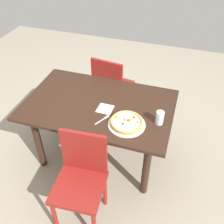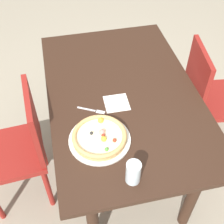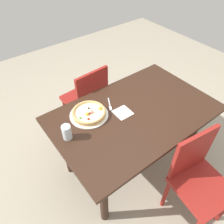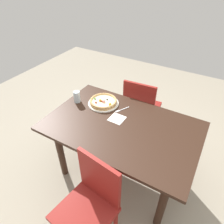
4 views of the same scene
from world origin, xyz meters
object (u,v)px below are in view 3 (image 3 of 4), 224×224
object	(u,v)px
chair_near	(87,99)
drinking_glass	(67,132)
dining_table	(134,121)
napkin	(123,112)
pizza	(89,113)
plate	(89,115)
fork	(110,105)
chair_far	(198,178)

from	to	relation	value
chair_near	drinking_glass	distance (m)	0.82
dining_table	napkin	size ratio (longest dim) A/B	10.03
pizza	plate	bearing A→B (deg)	-61.10
dining_table	chair_near	bearing A→B (deg)	-83.24
plate	napkin	world-z (taller)	plate
dining_table	napkin	world-z (taller)	napkin
plate	fork	size ratio (longest dim) A/B	2.12
dining_table	chair_far	world-z (taller)	chair_far
chair_far	napkin	bearing A→B (deg)	-68.79
chair_near	plate	bearing A→B (deg)	-122.67
chair_far	pizza	xyz separation A→B (m)	(0.42, -0.87, 0.28)
pizza	fork	xyz separation A→B (m)	(-0.21, 0.00, -0.03)
chair_near	chair_far	xyz separation A→B (m)	(-0.17, 1.33, 0.00)
fork	chair_far	bearing A→B (deg)	41.36
chair_near	fork	size ratio (longest dim) A/B	5.80
drinking_glass	fork	bearing A→B (deg)	-167.89
chair_near	fork	world-z (taller)	chair_near
plate	chair_far	bearing A→B (deg)	115.61
napkin	drinking_glass	bearing A→B (deg)	-4.58
chair_near	napkin	bearing A→B (deg)	-94.48
plate	napkin	distance (m)	0.29
chair_near	plate	distance (m)	0.58
chair_near	plate	world-z (taller)	chair_near
chair_far	plate	distance (m)	1.00
dining_table	chair_far	size ratio (longest dim) A/B	1.58
dining_table	pizza	distance (m)	0.41
chair_far	fork	distance (m)	0.92
pizza	fork	size ratio (longest dim) A/B	1.86
chair_near	napkin	size ratio (longest dim) A/B	6.34
chair_far	fork	size ratio (longest dim) A/B	5.80
plate	pizza	distance (m)	0.03
plate	pizza	size ratio (longest dim) A/B	1.14
dining_table	pizza	world-z (taller)	pizza
dining_table	chair_far	bearing A→B (deg)	97.45
chair_near	pizza	xyz separation A→B (m)	(0.25, 0.46, 0.28)
drinking_glass	napkin	bearing A→B (deg)	175.42
dining_table	fork	bearing A→B (deg)	-60.20
drinking_glass	napkin	distance (m)	0.51
chair_near	plate	size ratio (longest dim) A/B	2.73
dining_table	fork	world-z (taller)	fork
dining_table	drinking_glass	world-z (taller)	drinking_glass
chair_far	drinking_glass	xyz separation A→B (m)	(0.68, -0.76, 0.31)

